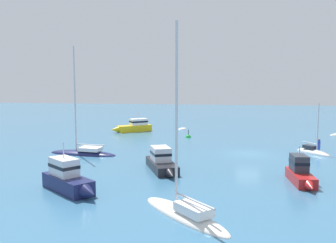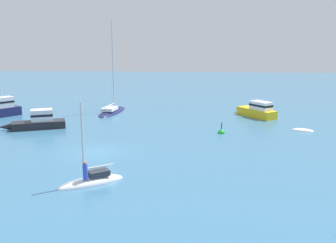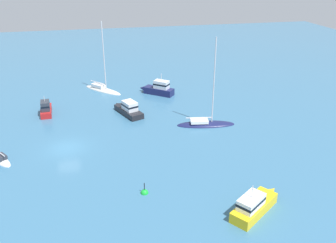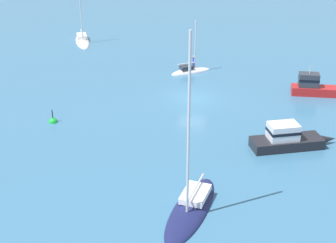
# 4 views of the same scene
# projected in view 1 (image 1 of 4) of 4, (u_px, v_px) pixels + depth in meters

# --- Properties ---
(ground_plane) EXTENTS (160.00, 160.00, 0.00)m
(ground_plane) POSITION_uv_depth(u_px,v_px,m) (248.00, 154.00, 40.80)
(ground_plane) COLOR teal
(ketch) EXTENTS (6.56, 7.00, 11.87)m
(ketch) POSITION_uv_depth(u_px,v_px,m) (185.00, 213.00, 22.12)
(ketch) COLOR silver
(ketch) RESTS_ON ground
(sailboat_1) EXTENTS (7.94, 3.24, 12.00)m
(sailboat_1) POSITION_uv_depth(u_px,v_px,m) (83.00, 153.00, 40.57)
(sailboat_1) COLOR #191E4C
(sailboat_1) RESTS_ON ground
(powerboat) EXTENTS (1.69, 5.26, 2.83)m
(powerboat) POSITION_uv_depth(u_px,v_px,m) (301.00, 173.00, 29.28)
(powerboat) COLOR #B21E1E
(powerboat) RESTS_ON ground
(sailboat_2) EXTENTS (3.60, 4.41, 5.98)m
(sailboat_2) POSITION_uv_depth(u_px,v_px,m) (313.00, 152.00, 41.08)
(sailboat_2) COLOR white
(sailboat_2) RESTS_ON ground
(launch) EXTENTS (3.77, 6.74, 2.03)m
(launch) POSITION_uv_depth(u_px,v_px,m) (162.00, 162.00, 33.38)
(launch) COLOR black
(launch) RESTS_ON ground
(motor_cruiser) EXTENTS (6.04, 4.91, 3.09)m
(motor_cruiser) POSITION_uv_depth(u_px,v_px,m) (134.00, 126.00, 58.21)
(motor_cruiser) COLOR yellow
(motor_cruiser) RESTS_ON ground
(rib) EXTENTS (1.77, 2.43, 0.46)m
(rib) POSITION_uv_depth(u_px,v_px,m) (182.00, 129.00, 61.01)
(rib) COLOR silver
(rib) RESTS_ON ground
(cabin_cruiser) EXTENTS (5.55, 4.92, 3.54)m
(cabin_cruiser) POSITION_uv_depth(u_px,v_px,m) (68.00, 179.00, 26.98)
(cabin_cruiser) COLOR #191E4C
(cabin_cruiser) RESTS_ON ground
(channel_buoy) EXTENTS (0.74, 0.74, 1.47)m
(channel_buoy) POSITION_uv_depth(u_px,v_px,m) (188.00, 137.00, 52.39)
(channel_buoy) COLOR green
(channel_buoy) RESTS_ON ground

